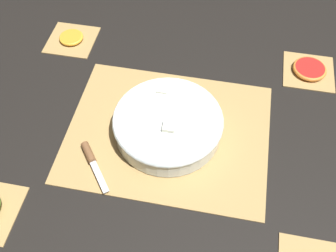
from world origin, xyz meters
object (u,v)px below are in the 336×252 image
object	(u,v)px
orange_slice_whole	(71,37)
grapefruit_slice	(310,69)
paring_knife	(90,155)
fruit_salad_bowl	(168,124)

from	to	relation	value
orange_slice_whole	grapefruit_slice	distance (m)	0.68
orange_slice_whole	grapefruit_slice	xyz separation A→B (m)	(-0.68, 0.00, 0.00)
grapefruit_slice	paring_knife	bearing A→B (deg)	37.05
fruit_salad_bowl	paring_knife	size ratio (longest dim) A/B	2.15
fruit_salad_bowl	grapefruit_slice	size ratio (longest dim) A/B	2.88
grapefruit_slice	fruit_salad_bowl	bearing A→B (deg)	38.78
fruit_salad_bowl	grapefruit_slice	world-z (taller)	fruit_salad_bowl
fruit_salad_bowl	grapefruit_slice	bearing A→B (deg)	-141.22
paring_knife	grapefruit_slice	bearing A→B (deg)	-142.95
paring_knife	grapefruit_slice	xyz separation A→B (m)	(-0.50, -0.38, -0.00)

